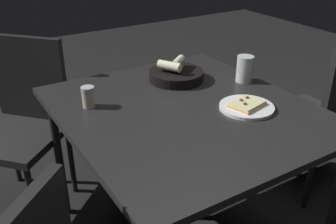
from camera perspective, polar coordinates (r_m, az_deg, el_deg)
dining_table at (r=1.65m, az=2.55°, el=-1.19°), size 0.99×1.11×0.73m
pizza_plate at (r=1.64m, az=11.62°, el=0.83°), size 0.23×0.23×0.04m
bread_basket at (r=1.89m, az=1.14°, el=5.62°), size 0.27×0.27×0.11m
beer_glass at (r=1.90m, az=11.31°, el=6.12°), size 0.08×0.08×0.13m
pepper_shaker at (r=1.64m, az=-11.76°, el=2.04°), size 0.06×0.06×0.09m
chair_near at (r=2.26m, az=22.50°, el=0.34°), size 0.45×0.45×0.92m
chair_far at (r=2.14m, az=-20.90°, el=-0.50°), size 0.62×0.62×0.92m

